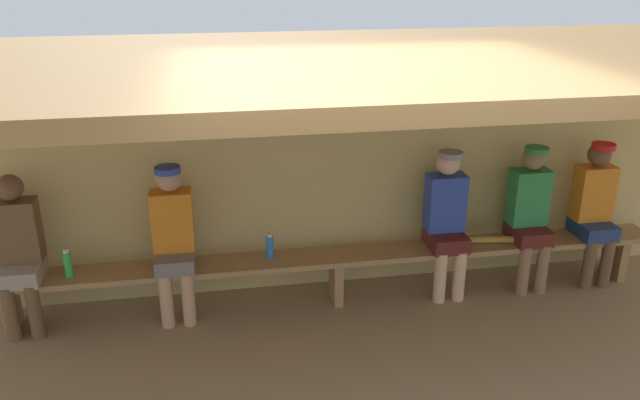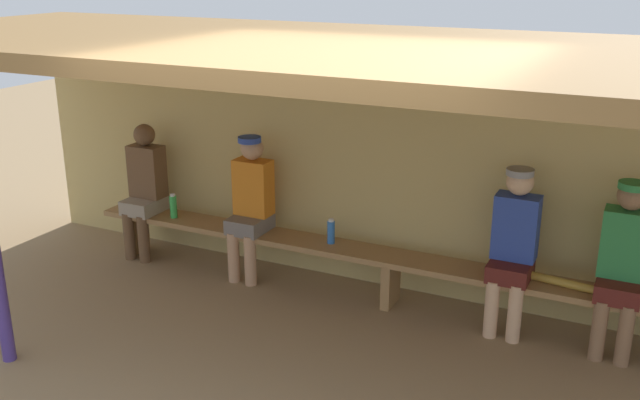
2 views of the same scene
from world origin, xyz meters
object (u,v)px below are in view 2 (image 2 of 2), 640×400
player_leftmost (144,185)px  water_bottle_green (173,206)px  bench (391,263)px  baseball_bat (553,280)px  water_bottle_clear (331,232)px  player_rightmost (623,261)px  player_in_white (251,201)px  player_shirtless_tan (513,243)px

player_leftmost → water_bottle_green: bearing=-5.5°
bench → baseball_bat: 1.33m
player_leftmost → water_bottle_clear: player_leftmost is taller
player_rightmost → water_bottle_green: (-4.04, -0.04, -0.17)m
player_in_white → player_leftmost: size_ratio=1.01×
player_rightmost → baseball_bat: size_ratio=1.73×
player_shirtless_tan → player_rightmost: (0.80, 0.00, 0.00)m
player_rightmost → water_bottle_green: size_ratio=5.54×
player_shirtless_tan → water_bottle_green: bearing=-179.4°
player_in_white → water_bottle_clear: bearing=1.7°
player_rightmost → baseball_bat: player_rightmost is taller
player_leftmost → player_in_white: bearing=0.0°
player_leftmost → bench: bearing=-0.1°
bench → player_shirtless_tan: size_ratio=4.46×
water_bottle_clear → baseball_bat: water_bottle_clear is taller
player_rightmost → baseball_bat: (-0.47, -0.00, -0.25)m
bench → water_bottle_clear: (-0.58, 0.03, 0.18)m
bench → baseball_bat: baseball_bat is taller
player_in_white → player_rightmost: same height
player_in_white → water_bottle_clear: player_in_white is taller
bench → player_in_white: 1.43m
baseball_bat → water_bottle_green: bearing=-171.5°
player_rightmost → water_bottle_clear: size_ratio=5.89×
player_in_white → player_shirtless_tan: 2.39m
water_bottle_clear → player_leftmost: bearing=-179.3°
player_shirtless_tan → player_leftmost: 3.61m
bench → player_in_white: size_ratio=4.46×
player_leftmost → player_shirtless_tan: bearing=0.0°
player_rightmost → water_bottle_clear: player_rightmost is taller
player_shirtless_tan → player_rightmost: same height
bench → player_shirtless_tan: player_shirtless_tan is taller
player_rightmost → baseball_bat: 0.53m
bench → baseball_bat: (1.33, -0.00, 0.11)m
bench → player_leftmost: size_ratio=4.49×
player_leftmost → water_bottle_green: player_leftmost is taller
water_bottle_green → baseball_bat: size_ratio=0.31×
water_bottle_clear → water_bottle_green: bearing=-178.0°
player_in_white → baseball_bat: bearing=-0.1°
baseball_bat → water_bottle_clear: bearing=-172.8°
player_in_white → water_bottle_green: player_in_white is taller
player_in_white → player_leftmost: bearing=-180.0°
player_shirtless_tan → baseball_bat: (0.33, -0.00, -0.25)m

